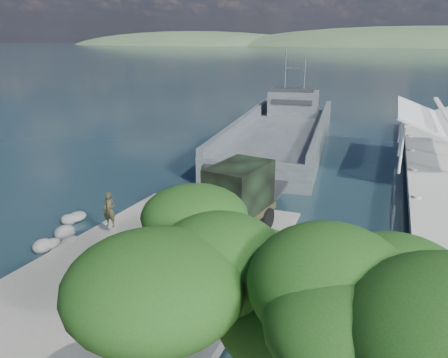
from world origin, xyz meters
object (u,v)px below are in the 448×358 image
landing_craft (281,138)px  overhang_tree (277,288)px  military_truck (225,208)px  soldier (110,217)px  pier (436,158)px

landing_craft → overhang_tree: 35.21m
landing_craft → military_truck: (2.72, -22.69, 1.53)m
soldier → overhang_tree: bearing=-47.7°
landing_craft → overhang_tree: (8.05, -33.94, 4.82)m
pier → overhang_tree: size_ratio=5.71×
landing_craft → pier: bearing=-29.5°
landing_craft → soldier: bearing=-102.9°
overhang_tree → soldier: bearing=138.2°
pier → overhang_tree: 28.72m
pier → overhang_tree: (-5.30, -27.94, 4.00)m
military_truck → soldier: 6.08m
pier → soldier: bearing=-132.7°
military_truck → soldier: military_truck is taller
military_truck → overhang_tree: (5.33, -11.25, 3.28)m
military_truck → landing_craft: bearing=107.4°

